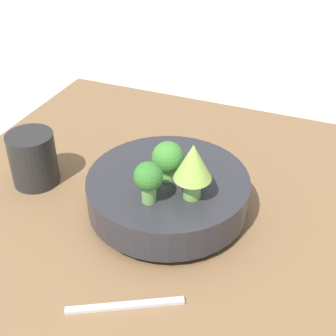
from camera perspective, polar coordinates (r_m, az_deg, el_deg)
The scene contains 8 objects.
ground_plane at distance 0.87m, azimuth -2.00°, elevation -6.12°, with size 6.00×6.00×0.00m, color beige.
table at distance 0.86m, azimuth -2.03°, elevation -5.18°, with size 0.81×0.85×0.04m.
bowl at distance 0.80m, azimuth 0.00°, elevation -2.99°, with size 0.28×0.28×0.07m.
romanesco_piece_near at distance 0.71m, azimuth 3.05°, elevation 0.39°, with size 0.06×0.06×0.10m.
broccoli_floret_center at distance 0.76m, azimuth 0.00°, elevation 1.10°, with size 0.05×0.05×0.07m.
broccoli_floret_front at distance 0.71m, azimuth -2.40°, elevation -1.32°, with size 0.05×0.05×0.07m.
cup at distance 0.90m, azimuth -16.11°, elevation 1.10°, with size 0.09×0.09×0.10m.
fork at distance 0.68m, azimuth -5.23°, elevation -16.35°, with size 0.15×0.09×0.01m.
Camera 1 is at (0.27, -0.60, 0.57)m, focal length 50.00 mm.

